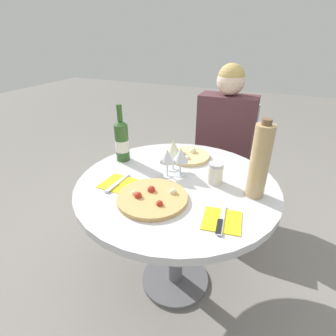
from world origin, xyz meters
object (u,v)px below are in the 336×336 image
pizza_large (152,198)px  tall_carafe (260,162)px  wine_bottle (122,140)px  dining_table (176,201)px  chair_behind_diner (224,162)px  seated_diner (221,159)px

pizza_large → tall_carafe: (0.41, 0.22, 0.16)m
wine_bottle → tall_carafe: 0.75m
pizza_large → tall_carafe: bearing=28.4°
pizza_large → dining_table: bearing=77.3°
chair_behind_diner → tall_carafe: size_ratio=2.49×
chair_behind_diner → tall_carafe: 0.98m
pizza_large → wine_bottle: 0.46m
chair_behind_diner → pizza_large: bearing=84.0°
dining_table → tall_carafe: bearing=5.2°
dining_table → chair_behind_diner: bearing=85.5°
pizza_large → wine_bottle: size_ratio=0.98×
dining_table → pizza_large: size_ratio=3.17×
seated_diner → wine_bottle: seated_diner is taller
chair_behind_diner → tall_carafe: bearing=109.9°
chair_behind_diner → wine_bottle: 0.95m
dining_table → wine_bottle: 0.46m
chair_behind_diner → wine_bottle: size_ratio=2.77×
seated_diner → pizza_large: bearing=83.1°
dining_table → pizza_large: 0.23m
seated_diner → tall_carafe: bearing=113.6°
dining_table → wine_bottle: bearing=163.4°
seated_diner → pizza_large: 0.93m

